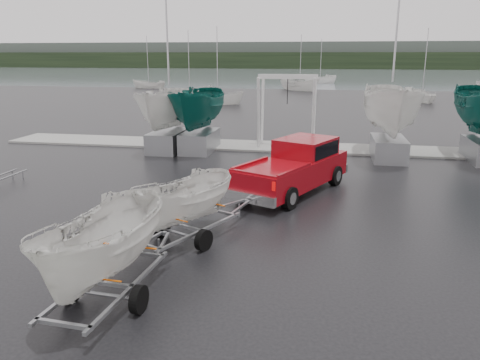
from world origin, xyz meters
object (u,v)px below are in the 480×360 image
(trailer_parked, at_px, (100,186))
(boat_hoist, at_px, (287,101))
(pickup_truck, at_px, (297,165))
(trailer_hitched, at_px, (184,162))

(trailer_parked, height_order, boat_hoist, trailer_parked)
(pickup_truck, relative_size, boat_hoist, 1.51)
(trailer_parked, relative_size, boat_hoist, 1.17)
(trailer_hitched, distance_m, boat_hoist, 14.53)
(boat_hoist, bearing_deg, trailer_hitched, -96.16)
(pickup_truck, relative_size, trailer_parked, 1.29)
(trailer_parked, bearing_deg, boat_hoist, 86.95)
(trailer_hitched, height_order, trailer_parked, trailer_parked)
(trailer_hitched, relative_size, boat_hoist, 1.03)
(pickup_truck, xyz_separation_m, trailer_hitched, (-2.71, -5.87, 1.30))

